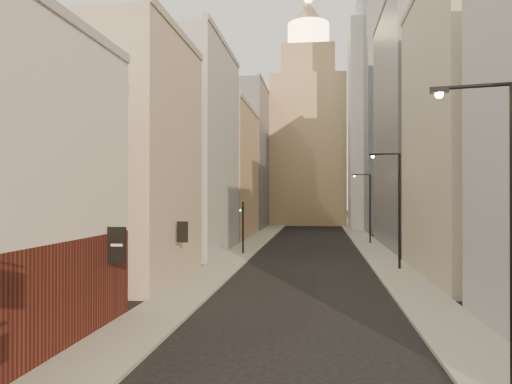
# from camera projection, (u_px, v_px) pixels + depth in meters

# --- Properties ---
(sidewalk_left) EXTENTS (3.00, 140.00, 0.15)m
(sidewalk_left) POSITION_uv_depth(u_px,v_px,m) (257.00, 240.00, 61.08)
(sidewalk_left) COLOR #9A998B
(sidewalk_left) RESTS_ON ground
(sidewalk_right) EXTENTS (3.00, 140.00, 0.15)m
(sidewalk_right) POSITION_uv_depth(u_px,v_px,m) (365.00, 242.00, 59.46)
(sidewalk_right) COLOR #9A998B
(sidewalk_right) RESTS_ON ground
(left_bldg_beige) EXTENTS (8.00, 12.00, 16.00)m
(left_bldg_beige) POSITION_uv_depth(u_px,v_px,m) (122.00, 160.00, 33.04)
(left_bldg_beige) COLOR gray
(left_bldg_beige) RESTS_ON ground
(left_bldg_grey) EXTENTS (8.00, 16.00, 20.00)m
(left_bldg_grey) POSITION_uv_depth(u_px,v_px,m) (186.00, 151.00, 48.92)
(left_bldg_grey) COLOR #9D9DA3
(left_bldg_grey) RESTS_ON ground
(left_bldg_tan) EXTENTS (8.00, 18.00, 17.00)m
(left_bldg_tan) POSITION_uv_depth(u_px,v_px,m) (221.00, 174.00, 66.78)
(left_bldg_tan) COLOR #9C815E
(left_bldg_tan) RESTS_ON ground
(left_bldg_wingrid) EXTENTS (8.00, 20.00, 24.00)m
(left_bldg_wingrid) POSITION_uv_depth(u_px,v_px,m) (243.00, 158.00, 86.64)
(left_bldg_wingrid) COLOR gray
(left_bldg_wingrid) RESTS_ON ground
(right_bldg_beige) EXTENTS (8.00, 16.00, 20.00)m
(right_bldg_beige) POSITION_uv_depth(u_px,v_px,m) (481.00, 131.00, 34.02)
(right_bldg_beige) COLOR gray
(right_bldg_beige) RESTS_ON ground
(right_bldg_wingrid) EXTENTS (8.00, 20.00, 26.00)m
(right_bldg_wingrid) POSITION_uv_depth(u_px,v_px,m) (421.00, 127.00, 53.88)
(right_bldg_wingrid) COLOR gray
(right_bldg_wingrid) RESTS_ON ground
(highrise) EXTENTS (21.00, 23.00, 51.20)m
(highrise) POSITION_uv_depth(u_px,v_px,m) (424.00, 72.00, 80.99)
(highrise) COLOR gray
(highrise) RESTS_ON ground
(clock_tower) EXTENTS (14.00, 14.00, 44.90)m
(clock_tower) POSITION_uv_depth(u_px,v_px,m) (308.00, 133.00, 97.20)
(clock_tower) COLOR #9C815E
(clock_tower) RESTS_ON ground
(white_tower) EXTENTS (8.00, 8.00, 41.50)m
(white_tower) POSITION_uv_depth(u_px,v_px,m) (374.00, 116.00, 81.95)
(white_tower) COLOR silver
(white_tower) RESTS_ON ground
(streetlamp_near) EXTENTS (2.30, 0.64, 8.86)m
(streetlamp_near) POSITION_uv_depth(u_px,v_px,m) (504.00, 216.00, 14.09)
(streetlamp_near) COLOR black
(streetlamp_near) RESTS_ON ground
(streetlamp_mid) EXTENTS (2.31, 0.28, 8.80)m
(streetlamp_mid) POSITION_uv_depth(u_px,v_px,m) (396.00, 203.00, 37.31)
(streetlamp_mid) COLOR black
(streetlamp_mid) RESTS_ON ground
(streetlamp_far) EXTENTS (2.11, 0.31, 8.05)m
(streetlamp_far) POSITION_uv_depth(u_px,v_px,m) (368.00, 204.00, 56.88)
(streetlamp_far) COLOR black
(streetlamp_far) RESTS_ON ground
(traffic_light_left) EXTENTS (0.58, 0.51, 5.00)m
(traffic_light_left) POSITION_uv_depth(u_px,v_px,m) (243.00, 216.00, 47.02)
(traffic_light_left) COLOR black
(traffic_light_left) RESTS_ON ground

